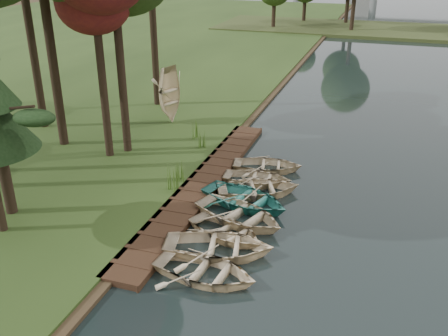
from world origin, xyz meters
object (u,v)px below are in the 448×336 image
(rowboat_2, at_px, (226,229))
(stored_rowboat, at_px, (171,117))
(rowboat_1, at_px, (219,245))
(boardwalk, at_px, (203,184))
(rowboat_0, at_px, (205,269))

(rowboat_2, xyz_separation_m, stored_rowboat, (-7.27, 11.16, 0.28))
(rowboat_1, height_order, rowboat_2, rowboat_1)
(boardwalk, relative_size, rowboat_1, 3.99)
(rowboat_1, xyz_separation_m, rowboat_2, (-0.11, 1.23, -0.07))
(rowboat_0, xyz_separation_m, rowboat_2, (-0.15, 2.72, -0.04))
(boardwalk, bearing_deg, rowboat_1, -63.51)
(boardwalk, distance_m, rowboat_1, 5.70)
(boardwalk, height_order, stored_rowboat, stored_rowboat)
(boardwalk, bearing_deg, rowboat_0, -68.63)
(rowboat_0, relative_size, stored_rowboat, 1.03)
(rowboat_0, height_order, stored_rowboat, stored_rowboat)
(rowboat_0, height_order, rowboat_1, rowboat_1)
(rowboat_1, relative_size, rowboat_2, 1.22)
(rowboat_0, xyz_separation_m, rowboat_1, (-0.04, 1.50, 0.04))
(rowboat_0, xyz_separation_m, stored_rowboat, (-7.42, 13.88, 0.24))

